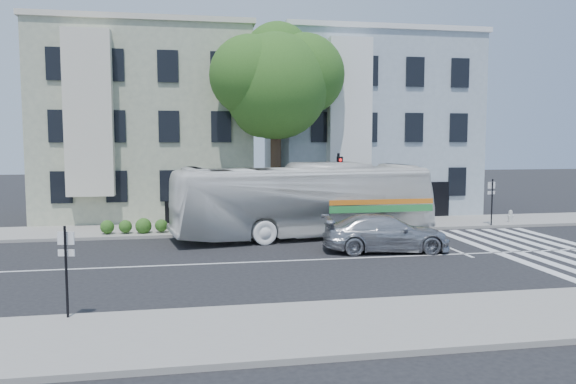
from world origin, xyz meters
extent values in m
plane|color=black|center=(0.00, 0.00, 0.00)|extent=(120.00, 120.00, 0.00)
cube|color=gray|center=(0.00, 8.00, 0.07)|extent=(80.00, 4.00, 0.15)
cube|color=gray|center=(0.00, -8.00, 0.07)|extent=(80.00, 4.00, 0.15)
cube|color=gray|center=(-7.00, 15.00, 5.50)|extent=(12.00, 10.00, 11.00)
cube|color=#8E9EA9|center=(7.00, 15.00, 5.50)|extent=(12.00, 10.00, 11.00)
cylinder|color=#2D2116|center=(0.00, 8.50, 2.60)|extent=(0.56, 0.56, 5.20)
sphere|color=#1F4315|center=(0.00, 8.50, 7.50)|extent=(5.60, 5.60, 5.60)
sphere|color=#1F4315|center=(1.60, 8.90, 8.20)|extent=(4.40, 4.40, 4.40)
sphere|color=#1F4315|center=(-1.40, 8.20, 8.00)|extent=(4.20, 4.20, 4.20)
sphere|color=#1F4315|center=(0.30, 9.70, 9.20)|extent=(3.80, 3.80, 3.80)
sphere|color=#1F4315|center=(-0.60, 9.10, 6.50)|extent=(3.40, 3.40, 3.40)
imported|color=white|center=(0.89, 5.20, 1.79)|extent=(5.12, 13.14, 3.57)
imported|color=#B1B3B9|center=(3.52, 1.14, 0.77)|extent=(2.76, 5.53, 1.54)
cylinder|color=black|center=(2.96, 6.68, 2.00)|extent=(0.13, 0.13, 4.01)
cube|color=black|center=(2.96, 6.43, 3.44)|extent=(0.29, 0.24, 0.81)
sphere|color=red|center=(2.96, 6.30, 3.67)|extent=(0.15, 0.15, 0.15)
cylinder|color=white|center=(2.96, 6.53, 2.48)|extent=(0.42, 0.07, 0.42)
cylinder|color=beige|center=(12.86, 6.88, 0.43)|extent=(0.22, 0.22, 0.55)
sphere|color=beige|center=(12.86, 6.88, 0.73)|extent=(0.20, 0.20, 0.20)
cylinder|color=beige|center=(12.86, 6.88, 0.50)|extent=(0.39, 0.20, 0.13)
cylinder|color=black|center=(-7.78, -6.29, 1.33)|extent=(0.07, 0.07, 2.37)
cube|color=white|center=(-7.78, -6.19, 2.19)|extent=(0.43, 0.13, 0.33)
cube|color=white|center=(-7.78, -6.19, 1.81)|extent=(0.43, 0.13, 0.17)
cylinder|color=black|center=(11.26, 6.10, 1.39)|extent=(0.07, 0.07, 2.48)
cube|color=white|center=(11.26, 6.20, 2.28)|extent=(0.45, 0.11, 0.35)
cube|color=white|center=(11.26, 6.20, 1.88)|extent=(0.45, 0.11, 0.18)
camera|label=1|loc=(-4.73, -21.10, 4.69)|focal=35.00mm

